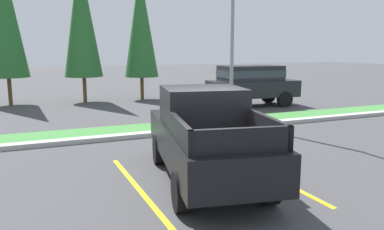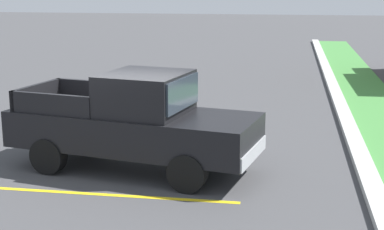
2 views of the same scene
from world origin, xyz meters
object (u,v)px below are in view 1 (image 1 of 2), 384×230
at_px(cypress_tree_right_inner, 141,23).
at_px(pickup_truck_main, 205,135).
at_px(suv_distant, 252,82).
at_px(street_light, 234,15).
at_px(cypress_tree_center, 81,16).
at_px(cypress_tree_left_inner, 4,11).

bearing_deg(cypress_tree_right_inner, pickup_truck_main, -100.65).
xyz_separation_m(pickup_truck_main, suv_distant, (7.14, 9.42, 0.20)).
bearing_deg(street_light, cypress_tree_center, 116.42).
distance_m(street_light, cypress_tree_right_inner, 8.81).
height_order(pickup_truck_main, suv_distant, same).
bearing_deg(suv_distant, cypress_tree_left_inner, 154.94).
bearing_deg(pickup_truck_main, suv_distant, 52.84).
height_order(pickup_truck_main, street_light, street_light).
bearing_deg(street_light, suv_distant, 49.61).
bearing_deg(cypress_tree_center, cypress_tree_left_inner, 174.45).
relative_size(cypress_tree_left_inner, cypress_tree_right_inner, 1.10).
height_order(suv_distant, cypress_tree_center, cypress_tree_center).
height_order(street_light, cypress_tree_right_inner, cypress_tree_right_inner).
relative_size(pickup_truck_main, cypress_tree_left_inner, 0.67).
xyz_separation_m(cypress_tree_left_inner, cypress_tree_center, (3.80, -0.37, -0.16)).
distance_m(suv_distant, cypress_tree_center, 9.82).
relative_size(street_light, cypress_tree_left_inner, 0.89).
bearing_deg(cypress_tree_right_inner, cypress_tree_center, 177.30).
bearing_deg(cypress_tree_right_inner, suv_distant, -47.49).
height_order(cypress_tree_left_inner, cypress_tree_right_inner, cypress_tree_left_inner).
bearing_deg(cypress_tree_center, suv_distant, -33.02).
distance_m(pickup_truck_main, cypress_tree_right_inner, 14.91).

